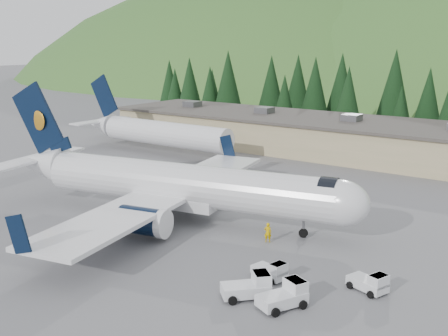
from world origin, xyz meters
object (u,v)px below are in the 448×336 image
second_airliner (152,131)px  terminal_building (320,134)px  airliner (176,185)px  baggage_tug_c (286,296)px  baggage_tug_b (370,283)px  ramp_worker (268,232)px  baggage_tug_a (272,271)px  baggage_tug_d (250,287)px

second_airliner → terminal_building: (19.91, 16.00, -0.70)m
airliner → second_airliner: airliner is taller
baggage_tug_c → terminal_building: terminal_building is taller
baggage_tug_b → terminal_building: (-25.01, 42.68, 1.97)m
second_airliner → terminal_building: size_ratio=0.39×
terminal_building → ramp_worker: size_ratio=41.17×
airliner → baggage_tug_a: (14.56, -6.59, -2.74)m
airliner → second_airliner: (-23.84, 22.22, -0.04)m
terminal_building → baggage_tug_a: bearing=-67.6°
second_airliner → airliner: bearing=-43.0°
second_airliner → terminal_building: bearing=38.8°
baggage_tug_b → terminal_building: terminal_building is taller
baggage_tug_a → baggage_tug_d: baggage_tug_d is taller
second_airliner → terminal_building: second_airliner is taller
baggage_tug_d → baggage_tug_a: bearing=48.9°
baggage_tug_d → ramp_worker: ramp_worker is taller
second_airliner → baggage_tug_d: (38.73, -32.16, -2.56)m
airliner → baggage_tug_a: 16.22m
airliner → baggage_tug_b: bearing=-23.5°
ramp_worker → baggage_tug_a: bearing=94.7°
baggage_tug_a → second_airliner: bearing=155.1°
airliner → baggage_tug_c: (17.47, -9.70, -2.60)m
baggage_tug_a → baggage_tug_d: (0.33, -3.35, 0.15)m
ramp_worker → baggage_tug_c: bearing=98.1°
baggage_tug_d → ramp_worker: bearing=68.3°
baggage_tug_a → terminal_building: 48.52m
terminal_building → baggage_tug_d: size_ratio=20.69×
baggage_tug_a → baggage_tug_c: baggage_tug_c is taller
ramp_worker → baggage_tug_b: bearing=129.9°
baggage_tug_b → terminal_building: 49.51m
terminal_building → baggage_tug_c: bearing=-65.9°
terminal_building → ramp_worker: 41.14m
baggage_tug_a → baggage_tug_d: 3.37m
baggage_tug_c → airliner: bearing=86.2°
baggage_tug_b → baggage_tug_d: size_ratio=0.88×
second_airliner → baggage_tug_b: bearing=-30.7°
baggage_tug_c → baggage_tug_b: bearing=-9.4°
second_airliner → baggage_tug_a: bearing=-36.9°
terminal_building → ramp_worker: terminal_building is taller
baggage_tug_c → terminal_building: bearing=49.3°
baggage_tug_b → ramp_worker: 11.49m
second_airliner → baggage_tug_c: (41.30, -31.92, -2.57)m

